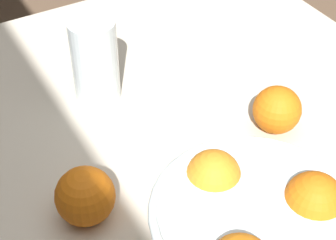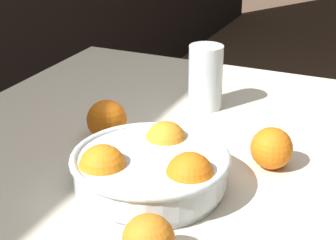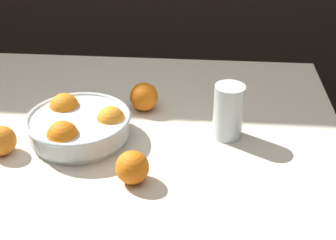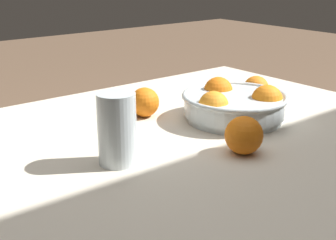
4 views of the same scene
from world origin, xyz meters
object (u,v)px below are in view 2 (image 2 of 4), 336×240
object	(u,v)px
fruit_bowl	(151,169)
orange_loose_front	(148,240)
juice_glass	(205,81)
orange_loose_near_bowl	(272,148)
orange_loose_aside	(107,120)

from	to	relation	value
fruit_bowl	orange_loose_front	distance (m)	0.19
fruit_bowl	juice_glass	world-z (taller)	juice_glass
juice_glass	orange_loose_near_bowl	size ratio (longest dim) A/B	1.90
orange_loose_aside	fruit_bowl	bearing A→B (deg)	-131.06
orange_loose_near_bowl	orange_loose_aside	size ratio (longest dim) A/B	0.95
fruit_bowl	orange_loose_front	size ratio (longest dim) A/B	3.65
orange_loose_near_bowl	orange_loose_aside	world-z (taller)	orange_loose_aside
orange_loose_near_bowl	orange_loose_front	bearing A→B (deg)	165.99
juice_glass	orange_loose_aside	size ratio (longest dim) A/B	1.79
fruit_bowl	orange_loose_aside	distance (m)	0.22
orange_loose_near_bowl	juice_glass	bearing A→B (deg)	43.93
juice_glass	orange_loose_front	world-z (taller)	juice_glass
fruit_bowl	juice_glass	bearing A→B (deg)	6.86
orange_loose_front	orange_loose_aside	world-z (taller)	orange_loose_aside
juice_glass	orange_loose_near_bowl	world-z (taller)	juice_glass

